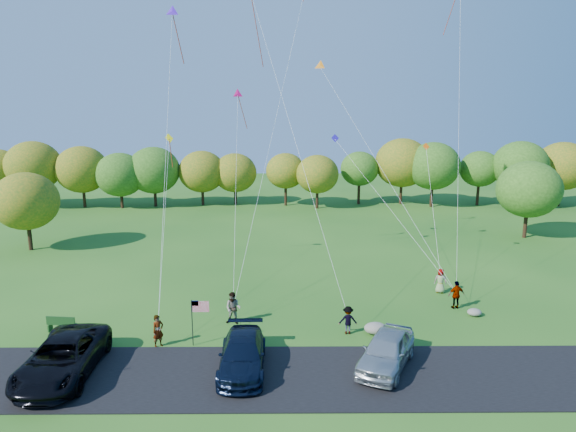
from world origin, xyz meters
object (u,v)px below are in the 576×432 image
(flyer_e, at_px, (441,281))
(park_bench, at_px, (61,323))
(flyer_b, at_px, (233,308))
(minivan_navy, at_px, (242,354))
(flyer_a, at_px, (158,331))
(flyer_d, at_px, (456,295))
(minivan_silver, at_px, (386,350))
(trash_barrel, at_px, (71,338))
(flyer_c, at_px, (348,320))
(minivan_dark, at_px, (63,357))

(flyer_e, height_order, park_bench, flyer_e)
(flyer_b, relative_size, flyer_e, 1.14)
(minivan_navy, bearing_deg, flyer_e, 38.67)
(flyer_a, height_order, flyer_e, flyer_a)
(park_bench, bearing_deg, flyer_a, -11.44)
(minivan_navy, relative_size, flyer_e, 3.16)
(minivan_navy, height_order, flyer_d, flyer_d)
(minivan_silver, bearing_deg, flyer_d, 77.73)
(flyer_d, xyz_separation_m, flyer_e, (-0.16, 2.79, -0.06))
(minivan_silver, xyz_separation_m, flyer_b, (-8.00, 5.26, 0.05))
(minivan_silver, bearing_deg, flyer_a, -165.45)
(minivan_silver, bearing_deg, flyer_e, 86.83)
(trash_barrel, bearing_deg, minivan_navy, -16.42)
(flyer_b, height_order, flyer_d, flyer_b)
(flyer_a, height_order, flyer_c, flyer_a)
(minivan_silver, relative_size, flyer_e, 2.96)
(minivan_navy, height_order, park_bench, minivan_navy)
(minivan_dark, height_order, flyer_c, minivan_dark)
(flyer_e, relative_size, trash_barrel, 2.09)
(minivan_dark, distance_m, park_bench, 5.39)
(minivan_dark, xyz_separation_m, minivan_navy, (8.48, 0.46, -0.12))
(minivan_silver, distance_m, park_bench, 18.19)
(flyer_a, distance_m, flyer_e, 19.15)
(flyer_a, height_order, flyer_d, flyer_d)
(flyer_a, bearing_deg, flyer_b, -7.56)
(minivan_navy, height_order, flyer_c, minivan_navy)
(minivan_dark, distance_m, flyer_d, 22.89)
(flyer_e, bearing_deg, minivan_silver, 78.58)
(flyer_d, distance_m, trash_barrel, 22.90)
(minivan_dark, bearing_deg, flyer_c, 16.38)
(trash_barrel, bearing_deg, flyer_d, 12.35)
(minivan_dark, height_order, park_bench, minivan_dark)
(minivan_dark, distance_m, minivan_silver, 15.51)
(flyer_b, height_order, flyer_e, flyer_b)
(flyer_a, distance_m, park_bench, 6.26)
(flyer_e, relative_size, park_bench, 1.00)
(flyer_b, relative_size, flyer_c, 1.19)
(flyer_e, bearing_deg, trash_barrel, 36.86)
(flyer_b, relative_size, flyer_d, 1.06)
(flyer_c, distance_m, flyer_d, 8.13)
(trash_barrel, bearing_deg, flyer_c, 4.96)
(flyer_c, relative_size, flyer_d, 0.89)
(minivan_dark, relative_size, flyer_d, 3.57)
(minivan_silver, bearing_deg, flyer_c, 135.87)
(park_bench, bearing_deg, minivan_navy, -16.71)
(minivan_dark, distance_m, trash_barrel, 3.43)
(minivan_silver, distance_m, flyer_d, 9.52)
(minivan_navy, distance_m, flyer_d, 15.03)
(minivan_navy, relative_size, flyer_d, 2.95)
(minivan_navy, relative_size, flyer_b, 2.78)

